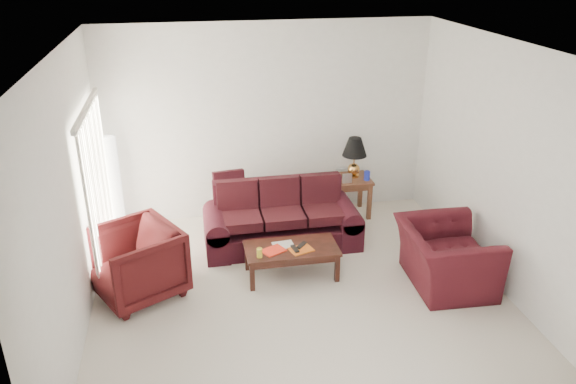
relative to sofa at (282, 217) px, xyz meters
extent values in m
plane|color=silver|center=(-0.01, -1.36, -0.45)|extent=(5.00, 5.00, 0.00)
cube|color=silver|center=(-2.43, -0.06, 0.63)|extent=(0.10, 2.00, 2.16)
cube|color=black|center=(-0.68, 0.59, 0.28)|extent=(0.48, 0.28, 0.47)
cube|color=silver|center=(1.13, 0.62, 0.25)|extent=(0.14, 0.05, 0.14)
cylinder|color=#1B28B4|center=(1.46, 0.66, 0.25)|extent=(0.11, 0.11, 0.15)
cube|color=silver|center=(1.16, 1.01, 0.25)|extent=(0.18, 0.19, 0.05)
imported|color=#3B0D0E|center=(-1.96, -0.91, 0.00)|extent=(1.33, 1.32, 0.90)
imported|color=#3A0D13|center=(1.84, -1.39, -0.06)|extent=(1.10, 1.24, 0.78)
cube|color=red|center=(-0.27, -0.89, -0.02)|extent=(0.35, 0.31, 0.02)
cube|color=silver|center=(-0.12, -0.77, -0.02)|extent=(0.28, 0.22, 0.02)
cube|color=orange|center=(0.08, -0.93, -0.02)|extent=(0.34, 0.29, 0.02)
cube|color=black|center=(0.00, -0.93, 0.00)|extent=(0.08, 0.19, 0.02)
cube|color=black|center=(0.10, -0.86, 0.00)|extent=(0.16, 0.17, 0.02)
cylinder|color=gold|center=(-0.46, -1.00, 0.03)|extent=(0.09, 0.09, 0.12)
camera|label=1|loc=(-1.26, -7.01, 3.53)|focal=35.00mm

